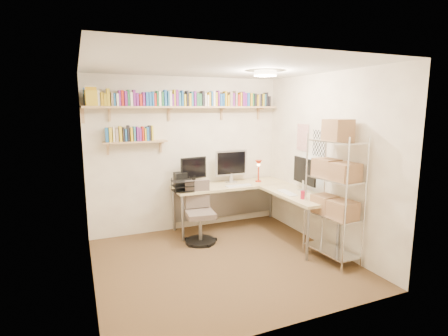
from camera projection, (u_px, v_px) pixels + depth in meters
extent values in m
plane|color=#48311F|center=(223.00, 262.00, 4.62)|extent=(3.20, 3.20, 0.00)
cube|color=#C1B09D|center=(188.00, 154.00, 5.76)|extent=(3.20, 0.04, 2.50)
cube|color=#C1B09D|center=(87.00, 179.00, 3.78)|extent=(0.04, 3.00, 2.50)
cube|color=#C1B09D|center=(325.00, 161.00, 5.02)|extent=(0.04, 3.00, 2.50)
cube|color=#C1B09D|center=(289.00, 197.00, 3.04)|extent=(3.20, 0.04, 2.50)
cube|color=silver|center=(223.00, 67.00, 4.19)|extent=(3.20, 3.00, 0.04)
cube|color=white|center=(303.00, 138.00, 5.46)|extent=(0.01, 0.30, 0.42)
cube|color=silver|center=(319.00, 143.00, 5.11)|extent=(0.01, 0.28, 0.38)
cylinder|color=#FFEAC6|center=(265.00, 74.00, 4.64)|extent=(0.30, 0.30, 0.06)
cube|color=tan|center=(189.00, 107.00, 5.51)|extent=(3.05, 0.25, 0.03)
cube|color=tan|center=(91.00, 107.00, 4.56)|extent=(0.25, 1.00, 0.03)
cube|color=tan|center=(135.00, 142.00, 5.30)|extent=(0.95, 0.20, 0.02)
cube|color=tan|center=(109.00, 112.00, 5.12)|extent=(0.03, 0.20, 0.20)
cube|color=tan|center=(169.00, 112.00, 5.47)|extent=(0.03, 0.20, 0.20)
cube|color=tan|center=(222.00, 111.00, 5.82)|extent=(0.03, 0.20, 0.20)
cube|color=tan|center=(259.00, 111.00, 6.09)|extent=(0.03, 0.20, 0.20)
cube|color=#216337|center=(90.00, 100.00, 4.93)|extent=(0.03, 0.12, 0.17)
cube|color=teal|center=(93.00, 98.00, 4.95)|extent=(0.02, 0.15, 0.21)
cube|color=gray|center=(95.00, 100.00, 4.96)|extent=(0.03, 0.11, 0.18)
cube|color=white|center=(99.00, 98.00, 4.98)|extent=(0.03, 0.12, 0.22)
cube|color=gold|center=(102.00, 99.00, 4.99)|extent=(0.04, 0.14, 0.19)
cube|color=gold|center=(105.00, 100.00, 5.01)|extent=(0.04, 0.14, 0.18)
cube|color=gold|center=(108.00, 97.00, 5.02)|extent=(0.04, 0.14, 0.25)
cube|color=gray|center=(112.00, 99.00, 5.05)|extent=(0.03, 0.12, 0.20)
cube|color=#205EA8|center=(114.00, 100.00, 5.06)|extent=(0.03, 0.13, 0.18)
cube|color=white|center=(117.00, 100.00, 5.08)|extent=(0.03, 0.15, 0.18)
cube|color=#70217C|center=(119.00, 98.00, 5.09)|extent=(0.03, 0.12, 0.23)
cube|color=red|center=(122.00, 98.00, 5.10)|extent=(0.04, 0.11, 0.23)
cube|color=#70217C|center=(126.00, 99.00, 5.12)|extent=(0.04, 0.13, 0.22)
cube|color=#216337|center=(128.00, 98.00, 5.13)|extent=(0.03, 0.11, 0.23)
cube|color=white|center=(131.00, 99.00, 5.15)|extent=(0.03, 0.12, 0.20)
cube|color=#70217C|center=(134.00, 98.00, 5.16)|extent=(0.04, 0.14, 0.24)
cube|color=#70217C|center=(137.00, 100.00, 5.19)|extent=(0.04, 0.12, 0.19)
cube|color=red|center=(140.00, 100.00, 5.21)|extent=(0.04, 0.13, 0.17)
cube|color=#70217C|center=(143.00, 99.00, 5.22)|extent=(0.03, 0.12, 0.21)
cube|color=#205EA8|center=(147.00, 99.00, 5.24)|extent=(0.04, 0.13, 0.21)
cube|color=#205EA8|center=(150.00, 99.00, 5.26)|extent=(0.04, 0.12, 0.20)
cube|color=#205EA8|center=(152.00, 99.00, 5.27)|extent=(0.02, 0.14, 0.21)
cube|color=red|center=(155.00, 100.00, 5.29)|extent=(0.03, 0.12, 0.19)
cube|color=#216337|center=(157.00, 99.00, 5.30)|extent=(0.03, 0.11, 0.23)
cube|color=white|center=(159.00, 99.00, 5.31)|extent=(0.03, 0.12, 0.22)
cube|color=#216337|center=(162.00, 99.00, 5.33)|extent=(0.03, 0.12, 0.21)
cube|color=#205EA8|center=(165.00, 98.00, 5.34)|extent=(0.04, 0.11, 0.24)
cube|color=teal|center=(168.00, 99.00, 5.36)|extent=(0.02, 0.12, 0.23)
cube|color=white|center=(170.00, 99.00, 5.38)|extent=(0.03, 0.12, 0.23)
cube|color=#70217C|center=(172.00, 100.00, 5.39)|extent=(0.03, 0.12, 0.18)
cube|color=gold|center=(174.00, 98.00, 5.40)|extent=(0.02, 0.12, 0.25)
cube|color=#70217C|center=(176.00, 98.00, 5.41)|extent=(0.04, 0.14, 0.25)
cube|color=teal|center=(179.00, 99.00, 5.43)|extent=(0.04, 0.13, 0.21)
cube|color=#205EA8|center=(182.00, 98.00, 5.45)|extent=(0.02, 0.13, 0.24)
cube|color=gold|center=(184.00, 100.00, 5.47)|extent=(0.03, 0.13, 0.18)
cube|color=black|center=(187.00, 98.00, 5.48)|extent=(0.03, 0.12, 0.24)
cube|color=gold|center=(189.00, 100.00, 5.50)|extent=(0.03, 0.13, 0.20)
cube|color=teal|center=(191.00, 99.00, 5.51)|extent=(0.03, 0.12, 0.23)
cube|color=#70217C|center=(194.00, 99.00, 5.53)|extent=(0.03, 0.13, 0.23)
cube|color=#216337|center=(197.00, 100.00, 5.55)|extent=(0.04, 0.15, 0.20)
cube|color=#216337|center=(199.00, 100.00, 5.56)|extent=(0.04, 0.13, 0.19)
cube|color=black|center=(202.00, 99.00, 5.58)|extent=(0.04, 0.15, 0.24)
cube|color=white|center=(205.00, 99.00, 5.60)|extent=(0.03, 0.12, 0.21)
cube|color=white|center=(207.00, 101.00, 5.61)|extent=(0.03, 0.15, 0.17)
cube|color=gold|center=(209.00, 99.00, 5.62)|extent=(0.03, 0.13, 0.22)
cube|color=#205EA8|center=(211.00, 99.00, 5.64)|extent=(0.02, 0.15, 0.24)
cube|color=white|center=(213.00, 99.00, 5.65)|extent=(0.03, 0.15, 0.24)
cube|color=gold|center=(216.00, 99.00, 5.67)|extent=(0.03, 0.12, 0.22)
cube|color=#70217C|center=(218.00, 98.00, 5.68)|extent=(0.02, 0.13, 0.25)
cube|color=#205EA8|center=(220.00, 100.00, 5.70)|extent=(0.04, 0.12, 0.20)
cube|color=#205EA8|center=(223.00, 100.00, 5.72)|extent=(0.02, 0.12, 0.20)
cube|color=gold|center=(225.00, 99.00, 5.73)|extent=(0.03, 0.12, 0.24)
cube|color=gold|center=(228.00, 101.00, 5.75)|extent=(0.03, 0.11, 0.18)
cube|color=gray|center=(230.00, 99.00, 5.77)|extent=(0.04, 0.14, 0.23)
cube|color=#70217C|center=(233.00, 100.00, 5.79)|extent=(0.03, 0.12, 0.21)
cube|color=gray|center=(235.00, 99.00, 5.80)|extent=(0.03, 0.13, 0.25)
cube|color=red|center=(238.00, 101.00, 5.82)|extent=(0.04, 0.13, 0.19)
cube|color=gold|center=(240.00, 99.00, 5.84)|extent=(0.03, 0.15, 0.22)
cube|color=#70217C|center=(242.00, 99.00, 5.85)|extent=(0.04, 0.15, 0.24)
cube|color=#70217C|center=(245.00, 100.00, 5.87)|extent=(0.04, 0.12, 0.22)
cube|color=#205EA8|center=(247.00, 100.00, 5.89)|extent=(0.04, 0.13, 0.22)
cube|color=gold|center=(250.00, 100.00, 5.91)|extent=(0.03, 0.14, 0.22)
cube|color=#216337|center=(252.00, 100.00, 5.92)|extent=(0.03, 0.14, 0.22)
cube|color=black|center=(254.00, 100.00, 5.94)|extent=(0.04, 0.15, 0.21)
cube|color=gold|center=(256.00, 101.00, 5.96)|extent=(0.03, 0.14, 0.19)
cube|color=gray|center=(258.00, 100.00, 5.97)|extent=(0.03, 0.11, 0.20)
cube|color=black|center=(260.00, 100.00, 5.98)|extent=(0.03, 0.12, 0.21)
cube|color=gold|center=(262.00, 100.00, 6.00)|extent=(0.03, 0.12, 0.21)
cube|color=teal|center=(264.00, 100.00, 6.02)|extent=(0.03, 0.12, 0.20)
cube|color=black|center=(266.00, 99.00, 6.03)|extent=(0.03, 0.11, 0.23)
cube|color=black|center=(268.00, 101.00, 6.05)|extent=(0.04, 0.15, 0.17)
cube|color=gold|center=(92.00, 98.00, 4.15)|extent=(0.13, 0.04, 0.18)
cube|color=gold|center=(91.00, 96.00, 4.20)|extent=(0.13, 0.04, 0.22)
cube|color=gold|center=(91.00, 98.00, 4.24)|extent=(0.13, 0.02, 0.19)
cube|color=gold|center=(91.00, 98.00, 4.27)|extent=(0.15, 0.02, 0.19)
cube|color=white|center=(91.00, 96.00, 4.30)|extent=(0.14, 0.04, 0.25)
cube|color=gray|center=(91.00, 96.00, 4.35)|extent=(0.12, 0.03, 0.24)
cube|color=black|center=(91.00, 98.00, 4.40)|extent=(0.13, 0.04, 0.19)
cube|color=black|center=(90.00, 97.00, 4.44)|extent=(0.13, 0.04, 0.22)
cube|color=white|center=(90.00, 98.00, 4.48)|extent=(0.14, 0.04, 0.20)
cube|color=white|center=(90.00, 98.00, 4.52)|extent=(0.14, 0.02, 0.21)
cube|color=#70217C|center=(90.00, 97.00, 4.56)|extent=(0.14, 0.03, 0.22)
cube|color=#216337|center=(90.00, 98.00, 4.59)|extent=(0.12, 0.03, 0.21)
cube|color=#205EA8|center=(90.00, 97.00, 4.62)|extent=(0.15, 0.03, 0.24)
cube|color=white|center=(90.00, 99.00, 4.65)|extent=(0.11, 0.03, 0.19)
cube|color=gold|center=(90.00, 99.00, 4.68)|extent=(0.14, 0.03, 0.19)
cube|color=#205EA8|center=(89.00, 98.00, 4.72)|extent=(0.12, 0.04, 0.22)
cube|color=black|center=(89.00, 99.00, 4.77)|extent=(0.13, 0.03, 0.20)
cube|color=gold|center=(89.00, 97.00, 4.79)|extent=(0.12, 0.03, 0.24)
cube|color=teal|center=(89.00, 97.00, 4.83)|extent=(0.15, 0.03, 0.25)
cube|color=gray|center=(89.00, 99.00, 4.87)|extent=(0.15, 0.03, 0.18)
cube|color=gold|center=(89.00, 100.00, 4.91)|extent=(0.11, 0.03, 0.18)
cube|color=#205EA8|center=(107.00, 135.00, 5.12)|extent=(0.04, 0.11, 0.21)
cube|color=gold|center=(110.00, 135.00, 5.14)|extent=(0.04, 0.13, 0.21)
cube|color=white|center=(114.00, 134.00, 5.16)|extent=(0.03, 0.12, 0.22)
cube|color=gray|center=(117.00, 135.00, 5.18)|extent=(0.04, 0.14, 0.19)
cube|color=gold|center=(120.00, 134.00, 5.19)|extent=(0.04, 0.14, 0.23)
cube|color=black|center=(123.00, 134.00, 5.21)|extent=(0.02, 0.11, 0.21)
cube|color=#205EA8|center=(126.00, 135.00, 5.23)|extent=(0.03, 0.12, 0.18)
cube|color=black|center=(128.00, 133.00, 5.24)|extent=(0.03, 0.11, 0.24)
cube|color=gold|center=(131.00, 134.00, 5.26)|extent=(0.03, 0.15, 0.20)
cube|color=teal|center=(134.00, 134.00, 5.27)|extent=(0.03, 0.13, 0.22)
cube|color=#70217C|center=(137.00, 134.00, 5.29)|extent=(0.03, 0.14, 0.22)
cube|color=#70217C|center=(140.00, 135.00, 5.31)|extent=(0.03, 0.14, 0.19)
cube|color=red|center=(142.00, 134.00, 5.32)|extent=(0.03, 0.14, 0.22)
cube|color=gold|center=(145.00, 135.00, 5.34)|extent=(0.02, 0.13, 0.19)
cube|color=#205EA8|center=(147.00, 134.00, 5.35)|extent=(0.03, 0.15, 0.21)
cube|color=black|center=(149.00, 133.00, 5.36)|extent=(0.02, 0.14, 0.23)
cube|color=gold|center=(152.00, 133.00, 5.38)|extent=(0.03, 0.13, 0.23)
cube|color=beige|center=(231.00, 185.00, 5.81)|extent=(1.94, 0.61, 0.04)
cube|color=beige|center=(298.00, 194.00, 5.20)|extent=(0.61, 1.33, 0.04)
cylinder|color=gray|center=(183.00, 218.00, 5.29)|extent=(0.04, 0.04, 0.72)
cylinder|color=gray|center=(174.00, 209.00, 5.75)|extent=(0.04, 0.04, 0.72)
cylinder|color=gray|center=(271.00, 198.00, 6.46)|extent=(0.04, 0.04, 0.72)
cylinder|color=gray|center=(308.00, 235.00, 4.61)|extent=(0.04, 0.04, 0.72)
cylinder|color=gray|center=(338.00, 229.00, 4.81)|extent=(0.04, 0.04, 0.72)
cube|color=gray|center=(225.00, 200.00, 6.11)|extent=(1.84, 0.02, 0.56)
cube|color=silver|center=(231.00, 163.00, 5.88)|extent=(0.56, 0.03, 0.43)
cube|color=black|center=(232.00, 163.00, 5.86)|extent=(0.51, 0.00, 0.37)
cube|color=black|center=(194.00, 168.00, 5.63)|extent=(0.45, 0.03, 0.35)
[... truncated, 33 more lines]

